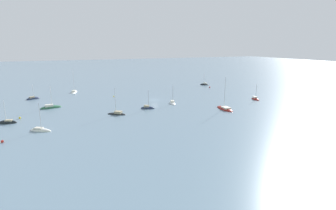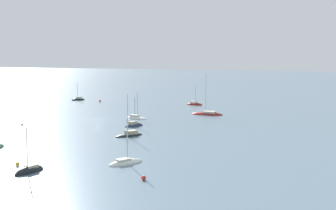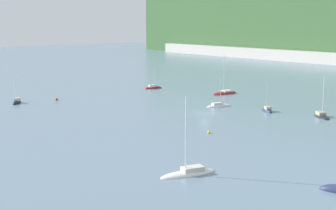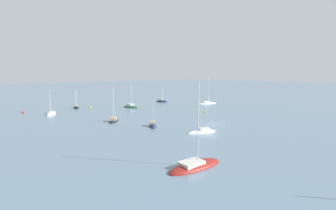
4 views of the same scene
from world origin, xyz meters
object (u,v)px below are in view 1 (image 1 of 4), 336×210
at_px(sailboat_0, 225,109).
at_px(sailboat_7, 255,99).
at_px(sailboat_6, 74,92).
at_px(sailboat_3, 148,108).
at_px(sailboat_10, 41,131).
at_px(mooring_buoy_1, 114,96).
at_px(mooring_buoy_2, 210,87).
at_px(sailboat_9, 204,85).
at_px(sailboat_5, 117,114).
at_px(sailboat_1, 173,103).
at_px(sailboat_8, 33,99).
at_px(mooring_buoy_3, 2,141).
at_px(mooring_buoy_0, 20,118).
at_px(sailboat_2, 8,123).
at_px(sailboat_4, 51,108).

bearing_deg(sailboat_0, sailboat_7, -65.05).
bearing_deg(sailboat_6, sailboat_3, -139.09).
xyz_separation_m(sailboat_10, mooring_buoy_1, (-26.34, -37.42, 0.18)).
xyz_separation_m(sailboat_6, mooring_buoy_2, (-65.49, 12.81, 0.20)).
bearing_deg(mooring_buoy_1, mooring_buoy_2, -173.94).
bearing_deg(sailboat_6, sailboat_7, -109.93).
bearing_deg(sailboat_9, sailboat_6, 37.91).
relative_size(sailboat_5, sailboat_9, 1.29).
xyz_separation_m(sailboat_7, mooring_buoy_1, (52.22, -27.11, 0.14)).
xyz_separation_m(sailboat_1, mooring_buoy_2, (-32.34, -26.34, 0.23)).
xyz_separation_m(sailboat_7, sailboat_8, (83.65, -35.40, -0.03)).
distance_m(sailboat_5, mooring_buoy_3, 32.71).
relative_size(sailboat_10, mooring_buoy_2, 12.06).
height_order(sailboat_0, mooring_buoy_0, sailboat_0).
xyz_separation_m(sailboat_8, sailboat_9, (-84.42, -6.64, 0.05)).
relative_size(sailboat_9, mooring_buoy_3, 11.21).
bearing_deg(sailboat_3, sailboat_2, -146.93).
distance_m(sailboat_1, mooring_buoy_0, 50.99).
relative_size(sailboat_2, sailboat_4, 0.89).
relative_size(sailboat_9, mooring_buoy_2, 10.54).
xyz_separation_m(sailboat_0, mooring_buoy_0, (63.89, -13.76, 0.23)).
distance_m(sailboat_1, sailboat_9, 49.96).
bearing_deg(mooring_buoy_0, sailboat_2, 55.93).
bearing_deg(sailboat_2, mooring_buoy_3, 108.60).
distance_m(sailboat_9, sailboat_10, 95.05).
xyz_separation_m(sailboat_5, mooring_buoy_2, (-55.20, -34.16, 0.19)).
bearing_deg(mooring_buoy_3, sailboat_10, -142.06).
bearing_deg(sailboat_4, sailboat_7, -20.23).
xyz_separation_m(sailboat_5, sailboat_8, (26.82, -37.07, -0.06)).
bearing_deg(sailboat_1, sailboat_8, -106.31).
bearing_deg(sailboat_0, mooring_buoy_1, 41.86).
height_order(sailboat_4, mooring_buoy_3, sailboat_4).
bearing_deg(sailboat_5, sailboat_6, -41.98).
xyz_separation_m(sailboat_2, sailboat_6, (-20.45, -44.69, 0.06)).
xyz_separation_m(sailboat_6, sailboat_9, (-67.90, 3.26, 0.00)).
distance_m(sailboat_8, mooring_buoy_1, 32.50).
xyz_separation_m(sailboat_3, sailboat_7, (-45.29, 2.10, 0.00)).
relative_size(sailboat_7, mooring_buoy_1, 14.03).
bearing_deg(mooring_buoy_1, sailboat_6, -50.67).
xyz_separation_m(sailboat_0, sailboat_8, (62.61, -44.64, 0.00)).
xyz_separation_m(sailboat_1, mooring_buoy_3, (52.16, 22.36, 0.21)).
xyz_separation_m(sailboat_4, sailboat_10, (1.98, 26.21, -0.04)).
bearing_deg(sailboat_10, sailboat_4, 119.67).
xyz_separation_m(sailboat_4, mooring_buoy_2, (-74.95, -16.58, 0.22)).
distance_m(sailboat_0, sailboat_1, 20.10).
height_order(sailboat_2, sailboat_3, sailboat_2).
bearing_deg(sailboat_9, sailboat_1, 86.58).
distance_m(mooring_buoy_2, mooring_buoy_3, 97.53).
bearing_deg(sailboat_0, mooring_buoy_2, -23.70).
distance_m(sailboat_4, sailboat_6, 30.88).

